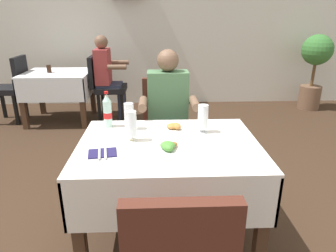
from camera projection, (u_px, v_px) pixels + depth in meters
ground_plane at (167, 225)px, 2.35m from camera, size 11.00×11.00×0.00m
back_wall at (159, 12)px, 5.08m from camera, size 11.00×0.12×3.14m
main_dining_table at (169, 165)px, 2.06m from camera, size 1.19×0.91×0.74m
chair_far_diner_seat at (165, 125)px, 2.86m from camera, size 0.44×0.50×0.97m
seated_diner_far at (168, 112)px, 2.70m from camera, size 0.50×0.46×1.26m
plate_near_camera at (168, 148)px, 1.86m from camera, size 0.24×0.24×0.06m
plate_far_diner at (176, 129)px, 2.19m from camera, size 0.25×0.25×0.06m
beer_glass_left at (203, 119)px, 2.14m from camera, size 0.07×0.07×0.20m
beer_glass_middle at (129, 116)px, 2.20m from camera, size 0.07×0.07×0.20m
beer_glass_right at (132, 126)px, 1.99m from camera, size 0.07×0.07×0.21m
cola_bottle_primary at (108, 111)px, 2.24m from camera, size 0.06×0.06×0.27m
napkin_cutlery_set at (102, 153)px, 1.84m from camera, size 0.19×0.20×0.01m
background_dining_table at (59, 85)px, 4.45m from camera, size 0.94×0.82×0.74m
background_chair_left at (12, 85)px, 4.43m from camera, size 0.50×0.44×0.97m
background_chair_right at (105, 84)px, 4.48m from camera, size 0.50×0.44×0.97m
background_patron at (107, 74)px, 4.43m from camera, size 0.46×0.50×1.26m
background_table_tumbler at (49, 69)px, 4.34m from camera, size 0.06×0.06×0.11m
potted_plant_corner at (315, 64)px, 4.97m from camera, size 0.49×0.49×1.24m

